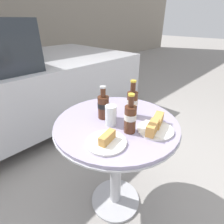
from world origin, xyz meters
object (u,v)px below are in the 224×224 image
(cola_bottle_left, at_px, (130,118))
(lunch_plate_near, at_px, (107,141))
(bistro_table, at_px, (116,143))
(cola_bottle_center, at_px, (132,103))
(drinking_glass, at_px, (111,116))
(cola_bottle_right, at_px, (103,106))
(lunch_plate_far, at_px, (155,126))

(cola_bottle_left, xyz_separation_m, lunch_plate_near, (-0.16, 0.02, -0.07))
(bistro_table, xyz_separation_m, cola_bottle_left, (-0.03, -0.13, 0.26))
(cola_bottle_center, bearing_deg, cola_bottle_left, -145.48)
(bistro_table, xyz_separation_m, drinking_glass, (-0.05, -0.00, 0.22))
(cola_bottle_right, bearing_deg, drinking_glass, -106.83)
(drinking_glass, relative_size, lunch_plate_near, 0.59)
(cola_bottle_right, distance_m, cola_bottle_center, 0.18)
(drinking_glass, height_order, lunch_plate_far, drinking_glass)
(cola_bottle_center, bearing_deg, lunch_plate_far, -101.12)
(bistro_table, xyz_separation_m, cola_bottle_center, (0.11, -0.03, 0.26))
(cola_bottle_left, relative_size, lunch_plate_far, 1.03)
(cola_bottle_center, distance_m, lunch_plate_near, 0.33)
(cola_bottle_center, bearing_deg, drinking_glass, 171.61)
(cola_bottle_right, xyz_separation_m, cola_bottle_center, (0.13, -0.12, 0.01))
(cola_bottle_left, height_order, drinking_glass, cola_bottle_left)
(lunch_plate_near, bearing_deg, cola_bottle_left, -5.95)
(cola_bottle_left, bearing_deg, lunch_plate_far, -42.25)
(bistro_table, distance_m, cola_bottle_right, 0.27)
(bistro_table, height_order, drinking_glass, drinking_glass)
(lunch_plate_near, relative_size, lunch_plate_far, 0.93)
(bistro_table, relative_size, cola_bottle_left, 3.39)
(cola_bottle_center, bearing_deg, cola_bottle_right, 139.14)
(cola_bottle_right, bearing_deg, lunch_plate_near, -130.78)
(drinking_glass, bearing_deg, lunch_plate_near, -143.44)
(drinking_glass, xyz_separation_m, lunch_plate_near, (-0.14, -0.11, -0.04))
(cola_bottle_center, distance_m, drinking_glass, 0.17)
(lunch_plate_far, bearing_deg, cola_bottle_center, 78.88)
(cola_bottle_left, relative_size, drinking_glass, 1.86)
(cola_bottle_left, xyz_separation_m, lunch_plate_far, (0.11, -0.10, -0.06))
(bistro_table, bearing_deg, lunch_plate_near, -150.53)
(cola_bottle_left, xyz_separation_m, drinking_glass, (-0.02, 0.12, -0.03))
(lunch_plate_near, bearing_deg, cola_bottle_right, 49.22)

